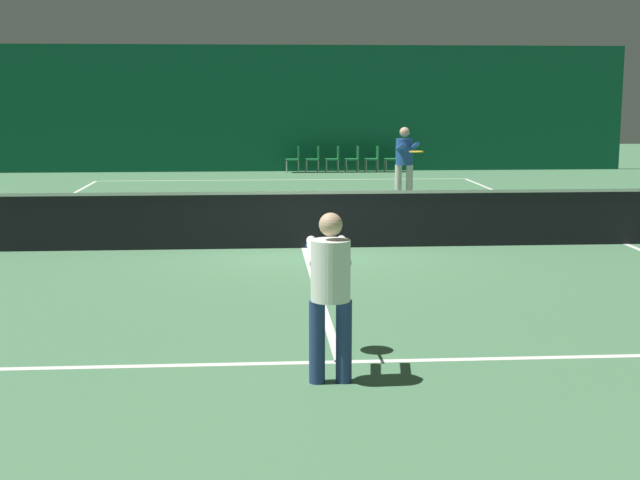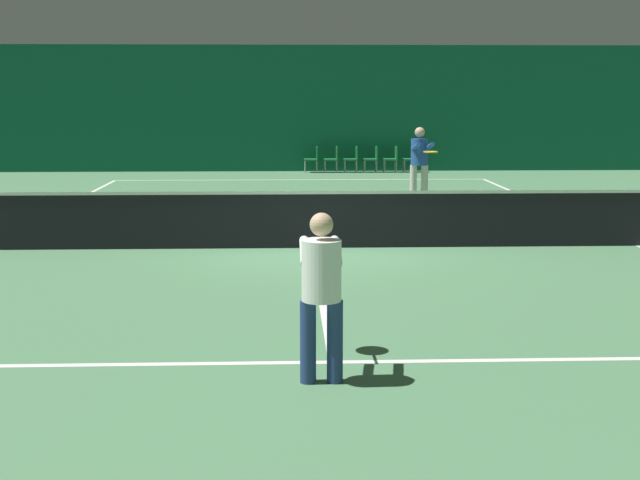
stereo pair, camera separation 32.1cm
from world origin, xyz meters
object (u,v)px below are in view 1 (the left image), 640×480
courtside_chair_2 (334,157)px  courtside_chair_4 (374,157)px  player_far (405,158)px  courtside_chair_1 (315,157)px  courtside_chair_5 (393,157)px  tennis_net (304,218)px  player_near (330,283)px  courtside_chair_0 (295,158)px  courtside_chair_3 (354,157)px

courtside_chair_2 → courtside_chair_4: (1.30, 0.00, 0.00)m
player_far → courtside_chair_2: (-0.98, 8.00, -0.54)m
courtside_chair_1 → courtside_chair_5: bearing=90.0°
tennis_net → player_near: 6.95m
player_near → player_far: player_far is taller
courtside_chair_0 → player_near: bearing=-1.6°
courtside_chair_2 → courtside_chair_4: size_ratio=1.00×
courtside_chair_2 → courtside_chair_5: (1.94, 0.00, 0.00)m
courtside_chair_3 → courtside_chair_2: bearing=-90.0°
tennis_net → courtside_chair_4: (3.05, 14.42, -0.03)m
player_far → courtside_chair_3: size_ratio=2.09×
player_far → courtside_chair_1: size_ratio=2.09×
player_far → courtside_chair_4: bearing=171.9°
player_near → courtside_chair_1: (1.24, 21.36, -0.40)m
courtside_chair_0 → courtside_chair_2: same height
courtside_chair_3 → courtside_chair_5: bearing=90.0°
player_near → courtside_chair_4: bearing=-8.6°
player_near → courtside_chair_3: size_ratio=1.81×
player_near → player_far: bearing=-12.3°
player_far → courtside_chair_5: 8.07m
player_far → courtside_chair_5: (0.96, 8.00, -0.54)m
courtside_chair_2 → courtside_chair_3: same height
player_near → courtside_chair_4: 21.60m
player_far → player_near: bearing=-18.0°
courtside_chair_2 → courtside_chair_5: size_ratio=1.00×
courtside_chair_3 → courtside_chair_4: size_ratio=1.00×
tennis_net → courtside_chair_2: 14.52m
tennis_net → player_near: (-0.14, -6.94, 0.38)m
tennis_net → courtside_chair_4: bearing=78.1°
courtside_chair_2 → courtside_chair_3: size_ratio=1.00×
courtside_chair_1 → courtside_chair_3: same height
courtside_chair_0 → courtside_chair_3: bearing=90.0°
courtside_chair_5 → tennis_net: bearing=-14.4°
tennis_net → courtside_chair_0: bearing=88.2°
player_near → player_far: (2.87, 13.36, 0.13)m
tennis_net → courtside_chair_4: size_ratio=14.29×
tennis_net → courtside_chair_1: (1.10, 14.42, -0.03)m
player_near → courtside_chair_1: player_near is taller
player_near → courtside_chair_5: 21.70m
courtside_chair_1 → courtside_chair_3: size_ratio=1.00×
player_far → courtside_chair_1: (-1.63, 8.00, -0.54)m
courtside_chair_4 → courtside_chair_2: bearing=-90.0°
player_far → courtside_chair_2: player_far is taller
player_far → tennis_net: bearing=-28.9°
player_far → courtside_chair_2: 8.08m
player_near → courtside_chair_5: player_near is taller
courtside_chair_1 → courtside_chair_4: same height
player_near → courtside_chair_4: size_ratio=1.81×
courtside_chair_1 → courtside_chair_2: 0.65m
courtside_chair_0 → courtside_chair_4: same height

